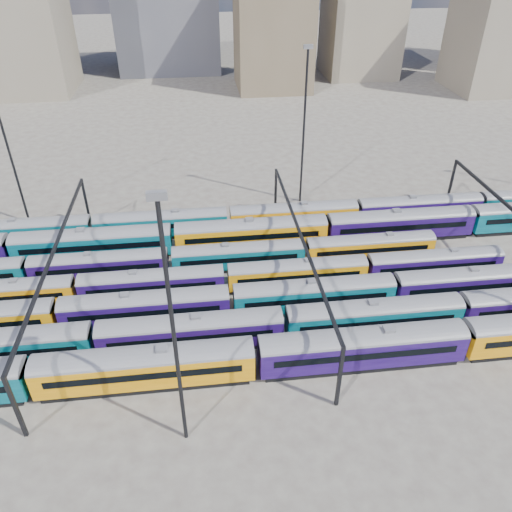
{
  "coord_description": "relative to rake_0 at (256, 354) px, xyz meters",
  "views": [
    {
      "loc": [
        -2.08,
        -52.22,
        40.26
      ],
      "look_at": [
        4.72,
        3.22,
        3.0
      ],
      "focal_mm": 35.0,
      "sensor_mm": 36.0,
      "label": 1
    }
  ],
  "objects": [
    {
      "name": "rake_2",
      "position": [
        8.4,
        10.0,
        -0.32
      ],
      "size": [
        142.32,
        2.97,
        5.0
      ],
      "color": "black",
      "rests_on": "ground"
    },
    {
      "name": "mast_3",
      "position": [
        12.5,
        39.0,
        11.02
      ],
      "size": [
        1.4,
        0.5,
        25.6
      ],
      "color": "black",
      "rests_on": "ground"
    },
    {
      "name": "rake_4",
      "position": [
        -18.75,
        20.0,
        -0.54
      ],
      "size": [
        93.19,
        2.73,
        4.58
      ],
      "color": "black",
      "rests_on": "ground"
    },
    {
      "name": "mast_2",
      "position": [
        -7.5,
        -7.0,
        11.02
      ],
      "size": [
        1.4,
        0.5,
        25.6
      ],
      "color": "black",
      "rests_on": "ground"
    },
    {
      "name": "rake_0",
      "position": [
        0.0,
        0.0,
        0.0
      ],
      "size": [
        136.45,
        3.33,
        5.62
      ],
      "color": "black",
      "rests_on": "ground"
    },
    {
      "name": "rake_1",
      "position": [
        -17.28,
        5.0,
        -0.23
      ],
      "size": [
        125.98,
        3.07,
        5.18
      ],
      "color": "black",
      "rests_on": "ground"
    },
    {
      "name": "mast_1",
      "position": [
        -32.5,
        37.0,
        11.02
      ],
      "size": [
        1.4,
        0.5,
        25.6
      ],
      "color": "black",
      "rests_on": "ground"
    },
    {
      "name": "rake_3",
      "position": [
        -20.94,
        15.0,
        -0.53
      ],
      "size": [
        112.36,
        2.74,
        4.6
      ],
      "color": "black",
      "rests_on": "ground"
    },
    {
      "name": "rake_5",
      "position": [
        2.35,
        25.0,
        -0.03
      ],
      "size": [
        157.86,
        3.3,
        5.56
      ],
      "color": "black",
      "rests_on": "ground"
    },
    {
      "name": "rake_6",
      "position": [
        -0.62,
        30.0,
        -0.31
      ],
      "size": [
        122.25,
        2.98,
        5.02
      ],
      "color": "black",
      "rests_on": "ground"
    },
    {
      "name": "gantry_1",
      "position": [
        -22.5,
        15.0,
        3.84
      ],
      "size": [
        0.35,
        40.35,
        8.03
      ],
      "color": "black",
      "rests_on": "ground"
    },
    {
      "name": "gantry_2",
      "position": [
        7.5,
        15.0,
        3.84
      ],
      "size": [
        0.35,
        40.35,
        8.03
      ],
      "color": "black",
      "rests_on": "ground"
    },
    {
      "name": "ground",
      "position": [
        -2.5,
        15.0,
        -2.95
      ],
      "size": [
        500.0,
        500.0,
        0.0
      ],
      "primitive_type": "plane",
      "color": "#48423D",
      "rests_on": "ground"
    }
  ]
}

